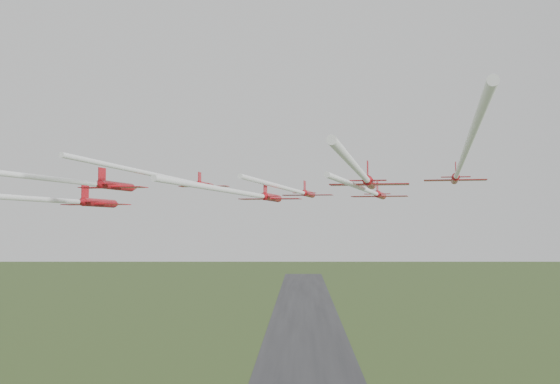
{
  "coord_description": "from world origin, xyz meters",
  "views": [
    {
      "loc": [
        -1.88,
        -96.99,
        50.52
      ],
      "look_at": [
        -5.02,
        5.28,
        55.53
      ],
      "focal_mm": 45.0,
      "sensor_mm": 36.0,
      "label": 1
    }
  ],
  "objects_px": {
    "jet_row2_right": "(371,192)",
    "jet_row4_left": "(64,180)",
    "jet_row3_right": "(460,166)",
    "jet_lead": "(296,191)",
    "jet_row2_left": "(179,180)",
    "jet_row4_right": "(364,177)",
    "jet_row3_left": "(29,198)",
    "jet_row3_mid": "(252,194)"
  },
  "relations": [
    {
      "from": "jet_row3_mid",
      "to": "jet_row3_right",
      "type": "xyz_separation_m",
      "value": [
        22.3,
        -15.62,
        2.13
      ]
    },
    {
      "from": "jet_row3_left",
      "to": "jet_row3_right",
      "type": "bearing_deg",
      "value": 1.13
    },
    {
      "from": "jet_row3_right",
      "to": "jet_row4_right",
      "type": "height_order",
      "value": "jet_row3_right"
    },
    {
      "from": "jet_row3_mid",
      "to": "jet_row3_right",
      "type": "relative_size",
      "value": 0.69
    },
    {
      "from": "jet_lead",
      "to": "jet_row3_left",
      "type": "distance_m",
      "value": 44.75
    },
    {
      "from": "jet_lead",
      "to": "jet_row2_left",
      "type": "distance_m",
      "value": 21.87
    },
    {
      "from": "jet_row3_mid",
      "to": "jet_row4_right",
      "type": "height_order",
      "value": "jet_row4_right"
    },
    {
      "from": "jet_lead",
      "to": "jet_row4_left",
      "type": "bearing_deg",
      "value": -111.28
    },
    {
      "from": "jet_row3_mid",
      "to": "jet_row4_left",
      "type": "relative_size",
      "value": 0.97
    },
    {
      "from": "jet_row3_left",
      "to": "jet_row4_right",
      "type": "height_order",
      "value": "jet_row4_right"
    },
    {
      "from": "jet_row3_left",
      "to": "jet_row3_right",
      "type": "height_order",
      "value": "jet_row3_right"
    },
    {
      "from": "jet_row2_left",
      "to": "jet_row4_right",
      "type": "distance_m",
      "value": 36.9
    },
    {
      "from": "jet_lead",
      "to": "jet_row4_right",
      "type": "relative_size",
      "value": 1.11
    },
    {
      "from": "jet_row3_mid",
      "to": "jet_row3_right",
      "type": "bearing_deg",
      "value": -23.93
    },
    {
      "from": "jet_row2_left",
      "to": "jet_row3_mid",
      "type": "bearing_deg",
      "value": -36.97
    },
    {
      "from": "jet_row3_right",
      "to": "jet_lead",
      "type": "bearing_deg",
      "value": 123.4
    },
    {
      "from": "jet_lead",
      "to": "jet_row4_right",
      "type": "height_order",
      "value": "jet_lead"
    },
    {
      "from": "jet_row2_left",
      "to": "jet_row4_right",
      "type": "height_order",
      "value": "jet_row2_left"
    },
    {
      "from": "jet_row2_right",
      "to": "jet_row3_right",
      "type": "distance_m",
      "value": 22.82
    },
    {
      "from": "jet_row3_right",
      "to": "jet_row3_left",
      "type": "bearing_deg",
      "value": -179.35
    },
    {
      "from": "jet_row2_right",
      "to": "jet_row4_left",
      "type": "height_order",
      "value": "jet_row4_left"
    },
    {
      "from": "jet_lead",
      "to": "jet_row3_right",
      "type": "xyz_separation_m",
      "value": [
        17.03,
        -41.03,
        0.4
      ]
    },
    {
      "from": "jet_lead",
      "to": "jet_row3_left",
      "type": "height_order",
      "value": "jet_lead"
    },
    {
      "from": "jet_row3_right",
      "to": "jet_row4_left",
      "type": "height_order",
      "value": "jet_row3_right"
    },
    {
      "from": "jet_row3_mid",
      "to": "jet_row2_left",
      "type": "bearing_deg",
      "value": 146.48
    },
    {
      "from": "jet_row2_right",
      "to": "jet_row3_right",
      "type": "xyz_separation_m",
      "value": [
        6.91,
        -21.7,
        1.5
      ]
    },
    {
      "from": "jet_row3_right",
      "to": "jet_row4_right",
      "type": "relative_size",
      "value": 1.45
    },
    {
      "from": "jet_row2_left",
      "to": "jet_row3_right",
      "type": "distance_m",
      "value": 42.78
    },
    {
      "from": "jet_row3_mid",
      "to": "jet_row4_left",
      "type": "xyz_separation_m",
      "value": [
        -18.95,
        -14.03,
        0.89
      ]
    },
    {
      "from": "jet_row2_left",
      "to": "jet_row3_mid",
      "type": "relative_size",
      "value": 1.17
    },
    {
      "from": "jet_row2_left",
      "to": "jet_row3_left",
      "type": "bearing_deg",
      "value": -120.77
    },
    {
      "from": "jet_lead",
      "to": "jet_row4_left",
      "type": "distance_m",
      "value": 46.29
    },
    {
      "from": "jet_lead",
      "to": "jet_row3_mid",
      "type": "xyz_separation_m",
      "value": [
        -5.27,
        -25.42,
        -1.73
      ]
    },
    {
      "from": "jet_row3_left",
      "to": "jet_row2_left",
      "type": "bearing_deg",
      "value": 62.94
    },
    {
      "from": "jet_lead",
      "to": "jet_row4_right",
      "type": "distance_m",
      "value": 43.31
    },
    {
      "from": "jet_row2_right",
      "to": "jet_row4_left",
      "type": "relative_size",
      "value": 1.0
    },
    {
      "from": "jet_row3_right",
      "to": "jet_row4_left",
      "type": "relative_size",
      "value": 1.4
    },
    {
      "from": "jet_row3_mid",
      "to": "jet_row4_right",
      "type": "bearing_deg",
      "value": -43.18
    },
    {
      "from": "jet_row4_right",
      "to": "jet_row3_mid",
      "type": "bearing_deg",
      "value": 134.31
    },
    {
      "from": "jet_row4_right",
      "to": "jet_row3_left",
      "type": "bearing_deg",
      "value": 173.41
    },
    {
      "from": "jet_row3_left",
      "to": "jet_row4_left",
      "type": "relative_size",
      "value": 1.35
    },
    {
      "from": "jet_row3_mid",
      "to": "jet_row2_right",
      "type": "bearing_deg",
      "value": 32.64
    }
  ]
}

